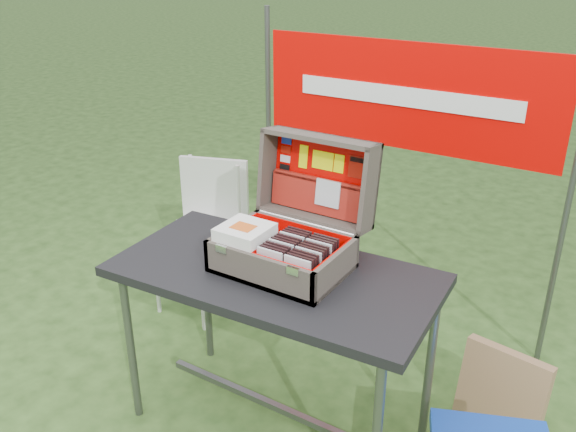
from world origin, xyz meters
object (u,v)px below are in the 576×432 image
Objects in this scene: table at (275,354)px; cardboard_box at (502,392)px; chair at (196,241)px; suitcase at (290,209)px.

table is 1.02m from cardboard_box.
table is 1.12m from chair.
chair is (-0.96, 0.51, -0.61)m from suitcase.
cardboard_box is at bearing -21.20° from chair.
chair reaches higher than cardboard_box.
suitcase reaches higher than table.
table is 1.47× the size of chair.
suitcase is 1.27m from cardboard_box.
table is 3.26× the size of cardboard_box.
chair is at bearing 151.85° from suitcase.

